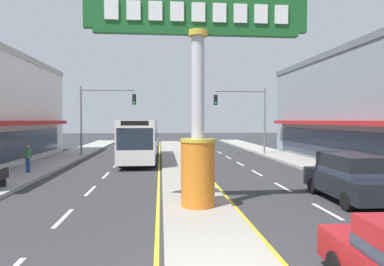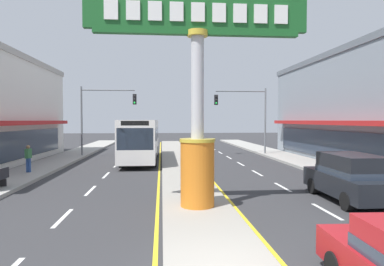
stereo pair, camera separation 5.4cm
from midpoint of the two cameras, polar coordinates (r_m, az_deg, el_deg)
median_strip at (r=24.93m, az=-2.26°, el=-5.16°), size 2.52×52.00×0.14m
sidewalk_left at (r=24.27m, az=-24.66°, el=-5.51°), size 2.93×60.00×0.18m
sidewalk_right at (r=25.26m, az=19.73°, el=-5.15°), size 2.93×60.00×0.18m
lane_markings at (r=23.60m, az=-2.08°, el=-5.74°), size 9.26×52.00×0.01m
district_sign at (r=12.21m, az=0.86°, el=6.04°), size 7.93×1.28×7.66m
storefront_right at (r=29.17m, az=28.89°, el=3.67°), size 9.42×21.46×8.30m
traffic_light_left_side at (r=30.86m, az=-15.01°, el=3.94°), size 4.86×0.46×6.20m
traffic_light_right_side at (r=31.57m, az=9.03°, el=3.94°), size 4.86×0.46×6.20m
suv_near_right_lane at (r=15.03m, az=24.96°, el=-6.69°), size 2.04×4.64×1.90m
bus_far_right_lane at (r=27.18m, az=-8.67°, el=-0.77°), size 2.63×11.22×3.26m
pedestrian_near_kerb at (r=22.22m, az=-25.89°, el=-3.63°), size 0.28×0.43×1.61m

